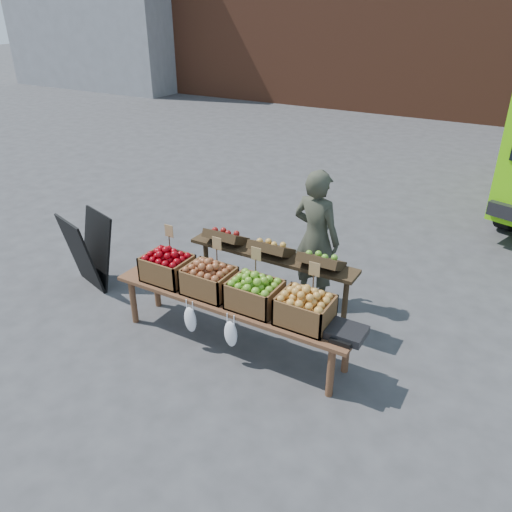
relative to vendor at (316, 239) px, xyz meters
The scene contains 10 objects.
ground 2.06m from the vendor, 134.04° to the right, with size 80.00×80.00×0.00m, color #3E3E40.
vendor is the anchor object (origin of this frame).
chalkboard_sign 2.87m from the vendor, 157.59° to the right, with size 0.64×0.35×0.97m, color black, non-canonical shape.
back_table 0.69m from the vendor, 119.03° to the right, with size 2.10×0.44×1.04m, color #322415, non-canonical shape.
display_bench 1.42m from the vendor, 106.20° to the right, with size 2.70×0.56×0.57m, color brown, non-canonical shape.
crate_golden_apples 1.74m from the vendor, 133.43° to the right, with size 0.50×0.40×0.28m, color maroon, non-canonical shape.
crate_russet_pears 1.42m from the vendor, 116.98° to the right, with size 0.50×0.40×0.28m, color #A05530, non-canonical shape.
crate_red_apples 1.27m from the vendor, 94.11° to the right, with size 0.50×0.40×0.28m, color #5D9231, non-canonical shape.
crate_green_apples 1.34m from the vendor, 69.92° to the right, with size 0.50×0.40×0.28m, color #B2983C, non-canonical shape.
weighing_scale 1.55m from the vendor, 54.87° to the right, with size 0.34×0.30×0.08m, color black.
Camera 1 is at (3.36, -3.54, 3.29)m, focal length 35.00 mm.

